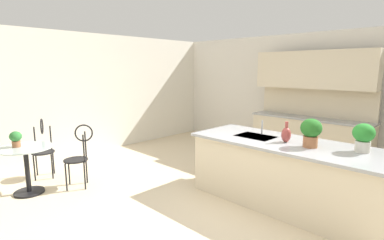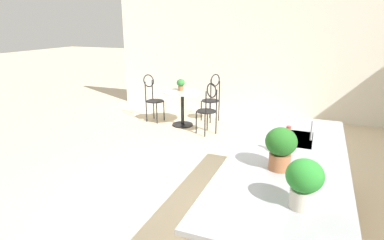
{
  "view_description": "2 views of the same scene",
  "coord_description": "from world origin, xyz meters",
  "px_view_note": "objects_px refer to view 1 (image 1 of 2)",
  "views": [
    {
      "loc": [
        2.11,
        -2.93,
        1.93
      ],
      "look_at": [
        -0.84,
        0.08,
        1.19
      ],
      "focal_mm": 27.71,
      "sensor_mm": 36.0,
      "label": 1
    },
    {
      "loc": [
        3.21,
        1.04,
        2.14
      ],
      "look_at": [
        -0.64,
        -0.51,
        0.86
      ],
      "focal_mm": 29.8,
      "sensor_mm": 36.0,
      "label": 2
    }
  ],
  "objects_px": {
    "bistro_table": "(27,166)",
    "vase_on_counter": "(286,134)",
    "chair_by_island": "(43,145)",
    "potted_plant_on_table": "(16,138)",
    "potted_plant_counter_far": "(364,136)",
    "potted_plant_counter_near": "(311,131)",
    "chair_near_window": "(79,153)"
  },
  "relations": [
    {
      "from": "bistro_table",
      "to": "vase_on_counter",
      "type": "distance_m",
      "value": 3.92
    },
    {
      "from": "bistro_table",
      "to": "potted_plant_on_table",
      "type": "xyz_separation_m",
      "value": [
        -0.11,
        -0.08,
        0.43
      ]
    },
    {
      "from": "bistro_table",
      "to": "potted_plant_counter_near",
      "type": "distance_m",
      "value": 4.19
    },
    {
      "from": "chair_near_window",
      "to": "chair_by_island",
      "type": "xyz_separation_m",
      "value": [
        -0.94,
        -0.23,
        0.0
      ]
    },
    {
      "from": "potted_plant_counter_far",
      "to": "chair_near_window",
      "type": "bearing_deg",
      "value": -151.91
    },
    {
      "from": "chair_by_island",
      "to": "potted_plant_on_table",
      "type": "height_order",
      "value": "chair_by_island"
    },
    {
      "from": "chair_near_window",
      "to": "potted_plant_counter_far",
      "type": "distance_m",
      "value": 4.12
    },
    {
      "from": "potted_plant_counter_far",
      "to": "bistro_table",
      "type": "bearing_deg",
      "value": -146.4
    },
    {
      "from": "potted_plant_counter_near",
      "to": "chair_by_island",
      "type": "bearing_deg",
      "value": -154.14
    },
    {
      "from": "potted_plant_on_table",
      "to": "potted_plant_counter_near",
      "type": "height_order",
      "value": "potted_plant_counter_near"
    },
    {
      "from": "potted_plant_on_table",
      "to": "vase_on_counter",
      "type": "height_order",
      "value": "vase_on_counter"
    },
    {
      "from": "chair_by_island",
      "to": "potted_plant_counter_near",
      "type": "relative_size",
      "value": 2.77
    },
    {
      "from": "bistro_table",
      "to": "vase_on_counter",
      "type": "xyz_separation_m",
      "value": [
        3.03,
        2.41,
        0.58
      ]
    },
    {
      "from": "potted_plant_counter_far",
      "to": "vase_on_counter",
      "type": "xyz_separation_m",
      "value": [
        -0.9,
        -0.2,
        -0.09
      ]
    },
    {
      "from": "bistro_table",
      "to": "chair_near_window",
      "type": "bearing_deg",
      "value": 64.54
    },
    {
      "from": "potted_plant_on_table",
      "to": "potted_plant_counter_far",
      "type": "distance_m",
      "value": 4.86
    },
    {
      "from": "potted_plant_counter_near",
      "to": "potted_plant_counter_far",
      "type": "distance_m",
      "value": 0.59
    },
    {
      "from": "chair_near_window",
      "to": "chair_by_island",
      "type": "bearing_deg",
      "value": -166.08
    },
    {
      "from": "chair_near_window",
      "to": "vase_on_counter",
      "type": "xyz_separation_m",
      "value": [
        2.7,
        1.72,
        0.46
      ]
    },
    {
      "from": "chair_by_island",
      "to": "potted_plant_counter_far",
      "type": "xyz_separation_m",
      "value": [
        4.54,
        2.15,
        0.55
      ]
    },
    {
      "from": "bistro_table",
      "to": "potted_plant_counter_near",
      "type": "height_order",
      "value": "potted_plant_counter_near"
    },
    {
      "from": "potted_plant_on_table",
      "to": "vase_on_counter",
      "type": "relative_size",
      "value": 0.85
    },
    {
      "from": "vase_on_counter",
      "to": "chair_near_window",
      "type": "bearing_deg",
      "value": -147.44
    },
    {
      "from": "chair_by_island",
      "to": "potted_plant_on_table",
      "type": "relative_size",
      "value": 4.26
    },
    {
      "from": "potted_plant_counter_far",
      "to": "vase_on_counter",
      "type": "distance_m",
      "value": 0.93
    },
    {
      "from": "potted_plant_counter_far",
      "to": "vase_on_counter",
      "type": "height_order",
      "value": "potted_plant_counter_far"
    },
    {
      "from": "bistro_table",
      "to": "potted_plant_on_table",
      "type": "height_order",
      "value": "potted_plant_on_table"
    },
    {
      "from": "chair_near_window",
      "to": "vase_on_counter",
      "type": "height_order",
      "value": "vase_on_counter"
    },
    {
      "from": "potted_plant_counter_near",
      "to": "potted_plant_counter_far",
      "type": "relative_size",
      "value": 1.06
    },
    {
      "from": "chair_by_island",
      "to": "potted_plant_counter_near",
      "type": "height_order",
      "value": "potted_plant_counter_near"
    },
    {
      "from": "chair_by_island",
      "to": "potted_plant_on_table",
      "type": "bearing_deg",
      "value": -47.52
    },
    {
      "from": "chair_near_window",
      "to": "vase_on_counter",
      "type": "relative_size",
      "value": 3.62
    }
  ]
}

